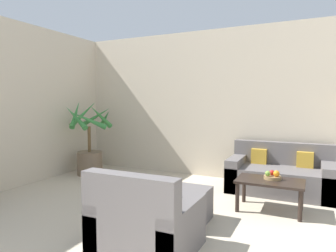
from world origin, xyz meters
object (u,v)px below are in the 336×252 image
(coffee_table, at_px, (270,185))
(apple_red, at_px, (272,173))
(sofa_loveseat, at_px, (280,176))
(armchair, at_px, (145,224))
(orange_fruit, at_px, (276,174))
(ottoman, at_px, (183,205))
(apple_green, at_px, (268,173))
(fruit_bowl, at_px, (273,177))
(potted_palm, at_px, (90,148))

(coffee_table, distance_m, apple_red, 0.17)
(sofa_loveseat, height_order, armchair, armchair)
(sofa_loveseat, bearing_deg, apple_red, -92.16)
(sofa_loveseat, relative_size, orange_fruit, 19.39)
(sofa_loveseat, distance_m, coffee_table, 0.92)
(armchair, distance_m, ottoman, 0.81)
(coffee_table, bearing_deg, sofa_loveseat, 87.51)
(apple_green, bearing_deg, sofa_loveseat, 85.33)
(armchair, bearing_deg, orange_fruit, 58.96)
(sofa_loveseat, relative_size, fruit_bowl, 6.96)
(fruit_bowl, height_order, armchair, armchair)
(sofa_loveseat, bearing_deg, coffee_table, -92.49)
(fruit_bowl, xyz_separation_m, armchair, (-0.94, -1.65, -0.16))
(apple_red, xyz_separation_m, armchair, (-0.92, -1.69, -0.22))
(fruit_bowl, bearing_deg, potted_palm, 171.88)
(orange_fruit, bearing_deg, ottoman, -138.67)
(coffee_table, height_order, armchair, armchair)
(coffee_table, relative_size, fruit_bowl, 3.76)
(sofa_loveseat, relative_size, armchair, 1.70)
(fruit_bowl, distance_m, apple_red, 0.07)
(potted_palm, relative_size, ottoman, 2.51)
(sofa_loveseat, xyz_separation_m, fruit_bowl, (-0.02, -0.85, 0.17))
(coffee_table, xyz_separation_m, armchair, (-0.91, -1.59, -0.08))
(orange_fruit, xyz_separation_m, ottoman, (-0.94, -0.83, -0.29))
(coffee_table, height_order, fruit_bowl, fruit_bowl)
(apple_green, xyz_separation_m, ottoman, (-0.84, -0.81, -0.29))
(apple_green, relative_size, ottoman, 0.12)
(armchair, bearing_deg, fruit_bowl, 60.49)
(potted_palm, xyz_separation_m, armchair, (2.46, -2.14, -0.25))
(apple_green, bearing_deg, ottoman, -136.11)
(fruit_bowl, bearing_deg, orange_fruit, -23.59)
(sofa_loveseat, relative_size, apple_red, 23.29)
(coffee_table, relative_size, apple_green, 12.03)
(orange_fruit, bearing_deg, coffee_table, -149.29)
(apple_green, xyz_separation_m, armchair, (-0.88, -1.61, -0.22))
(potted_palm, xyz_separation_m, fruit_bowl, (3.40, -0.48, -0.09))
(sofa_loveseat, distance_m, orange_fruit, 0.90)
(fruit_bowl, relative_size, ottoman, 0.38)
(sofa_loveseat, xyz_separation_m, apple_red, (-0.03, -0.82, 0.22))
(potted_palm, xyz_separation_m, coffee_table, (3.37, -0.55, -0.17))
(potted_palm, relative_size, fruit_bowl, 6.58)
(sofa_loveseat, bearing_deg, armchair, -110.82)
(fruit_bowl, bearing_deg, armchair, -119.51)
(sofa_loveseat, bearing_deg, fruit_bowl, -91.18)
(coffee_table, height_order, apple_red, apple_red)
(coffee_table, xyz_separation_m, orange_fruit, (0.07, 0.04, 0.14))
(sofa_loveseat, bearing_deg, apple_green, -94.67)
(potted_palm, distance_m, armchair, 3.27)
(armchair, bearing_deg, potted_palm, 139.01)
(apple_red, height_order, orange_fruit, orange_fruit)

